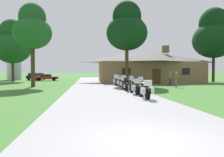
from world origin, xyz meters
TOP-DOWN VIEW (x-y plane):
  - ground_plane at (0.00, 20.00)m, footprint 500.00×500.00m
  - asphalt_driveway at (0.00, 18.00)m, footprint 6.40×80.00m
  - motorcycle_black_nearest_to_camera at (2.01, 8.40)m, footprint 0.73×2.08m
  - motorcycle_black_second_in_row at (1.96, 10.99)m, footprint 0.81×2.08m
  - motorcycle_black_third_in_row at (1.77, 14.08)m, footprint 0.66×2.08m
  - motorcycle_white_fourth_in_row at (1.91, 16.25)m, footprint 0.82×2.08m
  - motorcycle_orange_fifth_in_row at (1.96, 19.07)m, footprint 0.76×2.08m
  - motorcycle_white_farthest_in_row at (1.91, 21.78)m, footprint 0.75×2.08m
  - stone_lodge at (7.93, 29.20)m, footprint 15.84×8.66m
  - bystander_olive_shirt_near_lodge at (8.48, 21.44)m, footprint 0.52×0.34m
  - bystander_olive_shirt_beside_signpost at (7.86, 18.03)m, footprint 0.32×0.53m
  - tree_left_far at (-13.91, 34.49)m, footprint 6.12×6.12m
  - tree_left_near at (-7.46, 20.81)m, footprint 4.18×4.18m
  - tree_by_lodge_front at (3.44, 23.07)m, footprint 5.12×5.12m
  - tree_right_of_lodge at (18.38, 28.93)m, footprint 6.58×6.58m
  - metal_silo_distant at (-16.39, 43.22)m, footprint 2.91×2.91m
  - parked_black_suv_far_left at (-11.52, 41.07)m, footprint 3.04×4.93m
  - parked_red_sedan_far_left at (-8.94, 37.48)m, footprint 4.40×2.35m

SIDE VIEW (x-z plane):
  - ground_plane at x=0.00m, z-range 0.00..0.00m
  - asphalt_driveway at x=0.00m, z-range 0.00..0.06m
  - motorcycle_black_nearest_to_camera at x=2.01m, z-range -0.04..1.26m
  - motorcycle_black_second_in_row at x=1.96m, z-range -0.04..1.26m
  - motorcycle_white_fourth_in_row at x=1.91m, z-range -0.04..1.26m
  - motorcycle_orange_fifth_in_row at x=1.96m, z-range -0.04..1.26m
  - motorcycle_white_farthest_in_row at x=1.91m, z-range -0.04..1.26m
  - motorcycle_black_third_in_row at x=1.77m, z-range -0.03..1.27m
  - parked_red_sedan_far_left at x=-8.94m, z-range 0.04..1.24m
  - parked_black_suv_far_left at x=-11.52m, z-range 0.08..1.48m
  - bystander_olive_shirt_beside_signpost at x=7.86m, z-range 0.10..1.76m
  - bystander_olive_shirt_near_lodge at x=8.48m, z-range 0.11..1.79m
  - stone_lodge at x=7.93m, z-range -0.38..5.34m
  - metal_silo_distant at x=-16.39m, z-range 0.01..8.11m
  - tree_left_far at x=-13.91m, z-range 1.19..11.59m
  - tree_left_near at x=-7.46m, z-range 1.82..11.00m
  - tree_by_lodge_front at x=3.44m, z-range 1.86..12.32m
  - tree_right_of_lodge at x=18.38m, z-range 1.55..13.28m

